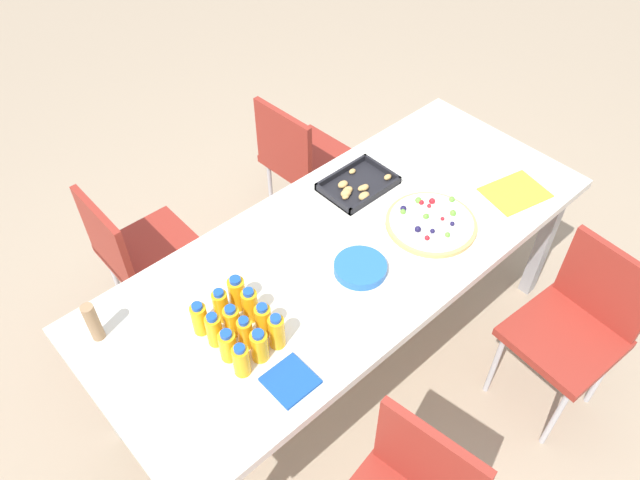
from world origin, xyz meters
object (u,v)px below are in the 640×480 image
object	(u,v)px
juice_bottle_0	(241,360)
juice_bottle_6	(214,330)
juice_bottle_4	(245,333)
fruit_pizza	(431,223)
juice_bottle_10	(221,305)
snack_tray	(357,186)
juice_bottle_8	(250,305)
cardboard_tube	(93,322)
chair_near_right	(578,322)
juice_bottle_1	(259,346)
juice_bottle_2	(277,332)
paper_folder	(515,193)
juice_bottle_9	(200,319)
napkin_stack	(290,380)
juice_bottle_11	(237,293)
chair_far_left	(137,250)
chair_far_right	(301,156)
plate_stack	(360,268)
juice_bottle_3	(228,346)
juice_bottle_7	(232,321)
party_table	(349,257)
juice_bottle_5	(263,320)

from	to	relation	value
juice_bottle_0	juice_bottle_6	bearing A→B (deg)	88.23
juice_bottle_4	fruit_pizza	size ratio (longest dim) A/B	0.37
juice_bottle_4	juice_bottle_10	distance (m)	0.15
snack_tray	juice_bottle_6	bearing A→B (deg)	-165.32
juice_bottle_8	fruit_pizza	size ratio (longest dim) A/B	0.40
cardboard_tube	chair_near_right	bearing A→B (deg)	-34.63
juice_bottle_1	juice_bottle_2	bearing A→B (deg)	0.87
juice_bottle_1	fruit_pizza	xyz separation A→B (m)	(0.91, 0.03, -0.05)
juice_bottle_8	paper_folder	distance (m)	1.27
juice_bottle_9	napkin_stack	bearing A→B (deg)	-75.50
juice_bottle_9	juice_bottle_0	bearing A→B (deg)	-88.98
paper_folder	juice_bottle_11	bearing A→B (deg)	165.80
chair_far_left	snack_tray	xyz separation A→B (m)	(0.81, -0.57, 0.27)
chair_near_right	juice_bottle_2	distance (m)	1.26
chair_far_right	cardboard_tube	distance (m)	1.52
juice_bottle_0	chair_far_right	bearing A→B (deg)	41.59
juice_bottle_9	napkin_stack	xyz separation A→B (m)	(0.09, -0.36, -0.06)
juice_bottle_9	plate_stack	size ratio (longest dim) A/B	0.69
juice_bottle_3	juice_bottle_6	distance (m)	0.08
juice_bottle_4	juice_bottle_10	xyz separation A→B (m)	(0.01, 0.15, 0.00)
juice_bottle_1	napkin_stack	xyz separation A→B (m)	(0.01, -0.14, -0.06)
fruit_pizza	snack_tray	world-z (taller)	fruit_pizza
juice_bottle_0	snack_tray	distance (m)	1.01
fruit_pizza	chair_far_right	bearing A→B (deg)	83.20
juice_bottle_0	snack_tray	size ratio (longest dim) A/B	0.44
juice_bottle_2	napkin_stack	size ratio (longest dim) A/B	1.00
juice_bottle_11	chair_far_left	bearing A→B (deg)	93.57
chair_near_right	juice_bottle_1	xyz separation A→B (m)	(-1.14, 0.60, 0.32)
juice_bottle_6	juice_bottle_9	world-z (taller)	juice_bottle_6
snack_tray	napkin_stack	world-z (taller)	snack_tray
juice_bottle_1	juice_bottle_3	size ratio (longest dim) A/B	1.01
chair_near_right	napkin_stack	bearing A→B (deg)	72.49
juice_bottle_7	paper_folder	size ratio (longest dim) A/B	0.51
party_table	napkin_stack	distance (m)	0.65
juice_bottle_2	juice_bottle_10	size ratio (longest dim) A/B	1.06
chair_near_right	paper_folder	xyz separation A→B (m)	(0.19, 0.50, 0.26)
party_table	juice_bottle_0	size ratio (longest dim) A/B	15.53
juice_bottle_6	juice_bottle_7	world-z (taller)	juice_bottle_6
juice_bottle_10	plate_stack	bearing A→B (deg)	-18.90
juice_bottle_3	juice_bottle_5	xyz separation A→B (m)	(0.15, -0.00, 0.01)
juice_bottle_2	chair_far_right	bearing A→B (deg)	45.71
juice_bottle_3	cardboard_tube	world-z (taller)	cardboard_tube
chair_far_right	cardboard_tube	bearing A→B (deg)	-72.05
juice_bottle_7	chair_near_right	bearing A→B (deg)	-32.84
juice_bottle_4	juice_bottle_8	xyz separation A→B (m)	(0.08, 0.08, 0.00)
chair_far_left	snack_tray	distance (m)	1.03
juice_bottle_2	juice_bottle_5	xyz separation A→B (m)	(-0.00, 0.07, -0.00)
juice_bottle_3	juice_bottle_8	xyz separation A→B (m)	(0.15, 0.08, 0.01)
juice_bottle_9	fruit_pizza	bearing A→B (deg)	-11.29
juice_bottle_9	juice_bottle_2	bearing A→B (deg)	-54.63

